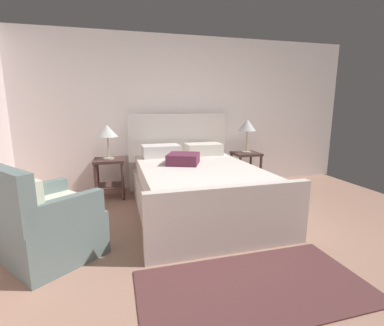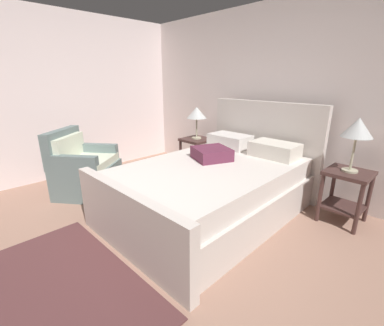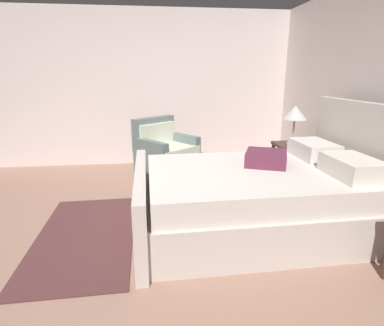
{
  "view_description": "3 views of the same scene",
  "coord_description": "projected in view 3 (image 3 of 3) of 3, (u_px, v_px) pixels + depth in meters",
  "views": [
    {
      "loc": [
        -1.21,
        -2.07,
        1.37
      ],
      "look_at": [
        -0.45,
        0.91,
        0.75
      ],
      "focal_mm": 25.87,
      "sensor_mm": 36.0,
      "label": 1
    },
    {
      "loc": [
        1.6,
        -0.8,
        1.56
      ],
      "look_at": [
        -0.34,
        1.08,
        0.68
      ],
      "focal_mm": 24.63,
      "sensor_mm": 36.0,
      "label": 2
    },
    {
      "loc": [
        2.56,
        0.35,
        1.53
      ],
      "look_at": [
        -0.36,
        0.71,
        0.68
      ],
      "focal_mm": 29.23,
      "sensor_mm": 36.0,
      "label": 3
    }
  ],
  "objects": [
    {
      "name": "table_lamp_left",
      "position": [
        295.0,
        114.0,
        4.15
      ],
      "size": [
        0.32,
        0.32,
        0.51
      ],
      "color": "#B7B293",
      "rests_on": "nightstand_left"
    },
    {
      "name": "wall_side_left",
      "position": [
        132.0,
        89.0,
        5.23
      ],
      "size": [
        0.12,
        5.42,
        2.53
      ],
      "primitive_type": "cube",
      "color": "silver",
      "rests_on": "ground"
    },
    {
      "name": "nightstand_left",
      "position": [
        291.0,
        158.0,
        4.32
      ],
      "size": [
        0.44,
        0.44,
        0.6
      ],
      "color": "#432B27",
      "rests_on": "ground"
    },
    {
      "name": "area_rug",
      "position": [
        86.0,
        236.0,
        3.05
      ],
      "size": [
        1.8,
        0.95,
        0.01
      ],
      "primitive_type": "cube",
      "rotation": [
        0.0,
        0.0,
        0.02
      ],
      "color": "#563030",
      "rests_on": "ground"
    },
    {
      "name": "bed",
      "position": [
        261.0,
        195.0,
        3.16
      ],
      "size": [
        1.69,
        2.37,
        1.26
      ],
      "color": "beige",
      "rests_on": "ground"
    },
    {
      "name": "ground_plane",
      "position": [
        119.0,
        250.0,
        2.83
      ],
      "size": [
        5.66,
        5.3,
        0.02
      ],
      "primitive_type": "cube",
      "color": "#A07763"
    },
    {
      "name": "armchair",
      "position": [
        166.0,
        156.0,
        4.61
      ],
      "size": [
        1.02,
        1.02,
        0.9
      ],
      "color": "slate",
      "rests_on": "ground"
    }
  ]
}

